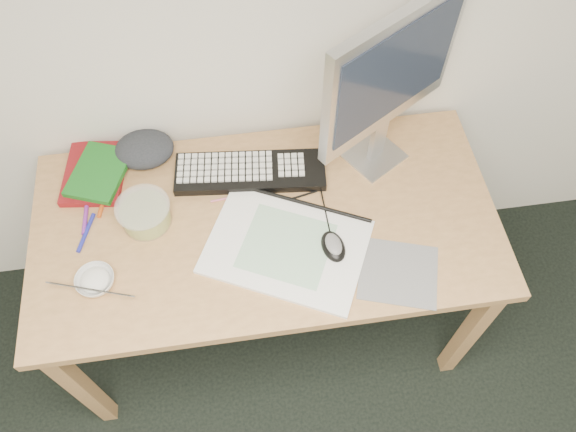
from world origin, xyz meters
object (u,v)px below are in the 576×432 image
(monitor, at_px, (391,76))
(sketchpad, at_px, (286,247))
(desk, at_px, (267,234))
(keyboard, at_px, (250,172))
(rice_bowl, at_px, (96,281))

(monitor, bearing_deg, sketchpad, -170.25)
(desk, height_order, keyboard, keyboard)
(desk, xyz_separation_m, sketchpad, (0.05, -0.10, 0.09))
(desk, distance_m, sketchpad, 0.14)
(monitor, bearing_deg, rice_bowl, 168.87)
(keyboard, height_order, monitor, monitor)
(sketchpad, distance_m, monitor, 0.56)
(desk, distance_m, monitor, 0.61)
(keyboard, xyz_separation_m, rice_bowl, (-0.47, -0.32, 0.00))
(monitor, distance_m, rice_bowl, 0.99)
(desk, height_order, sketchpad, sketchpad)
(monitor, relative_size, rice_bowl, 5.11)
(keyboard, xyz_separation_m, monitor, (0.40, 0.01, 0.34))
(desk, relative_size, monitor, 2.50)
(desk, xyz_separation_m, keyboard, (-0.03, 0.18, 0.10))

